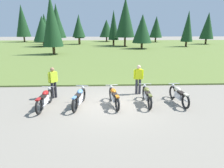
{
  "coord_description": "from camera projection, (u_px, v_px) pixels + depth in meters",
  "views": [
    {
      "loc": [
        -0.39,
        -9.17,
        3.7
      ],
      "look_at": [
        0.0,
        0.6,
        0.9
      ],
      "focal_mm": 32.21,
      "sensor_mm": 36.0,
      "label": 1
    }
  ],
  "objects": [
    {
      "name": "grass_moorland",
      "position": [
        106.0,
        49.0,
        34.1
      ],
      "size": [
        80.0,
        44.0,
        0.1
      ],
      "primitive_type": "cube",
      "color": "#5B7033",
      "rests_on": "ground"
    },
    {
      "name": "forest_treeline",
      "position": [
        89.0,
        24.0,
        41.44
      ],
      "size": [
        44.28,
        26.84,
        8.77
      ],
      "color": "#47331E",
      "rests_on": "ground"
    },
    {
      "name": "motorcycle_red",
      "position": [
        45.0,
        99.0,
        9.39
      ],
      "size": [
        0.62,
        2.1,
        0.88
      ],
      "color": "black",
      "rests_on": "ground"
    },
    {
      "name": "rider_in_hivis_vest",
      "position": [
        138.0,
        78.0,
        11.21
      ],
      "size": [
        0.55,
        0.24,
        1.67
      ],
      "color": "#2D2D38",
      "rests_on": "ground"
    },
    {
      "name": "motorcycle_orange",
      "position": [
        114.0,
        97.0,
        9.71
      ],
      "size": [
        0.67,
        2.09,
        0.88
      ],
      "color": "black",
      "rests_on": "ground"
    },
    {
      "name": "motorcycle_olive",
      "position": [
        147.0,
        95.0,
        9.89
      ],
      "size": [
        0.62,
        2.1,
        0.88
      ],
      "color": "black",
      "rests_on": "ground"
    },
    {
      "name": "rider_near_row_end",
      "position": [
        53.0,
        81.0,
        10.59
      ],
      "size": [
        0.42,
        0.41,
        1.67
      ],
      "color": "black",
      "rests_on": "ground"
    },
    {
      "name": "motorcycle_sky_blue",
      "position": [
        79.0,
        98.0,
        9.59
      ],
      "size": [
        0.64,
        2.09,
        0.88
      ],
      "color": "black",
      "rests_on": "ground"
    },
    {
      "name": "motorcycle_cream",
      "position": [
        179.0,
        95.0,
        9.96
      ],
      "size": [
        0.62,
        2.1,
        0.88
      ],
      "color": "black",
      "rests_on": "ground"
    },
    {
      "name": "ground_plane",
      "position": [
        112.0,
        105.0,
        9.84
      ],
      "size": [
        140.0,
        140.0,
        0.0
      ],
      "primitive_type": "plane",
      "color": "gray"
    }
  ]
}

